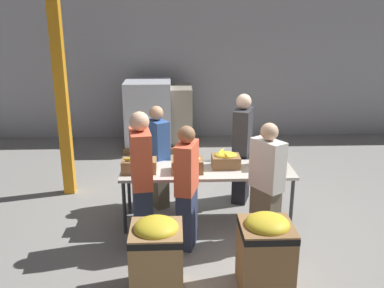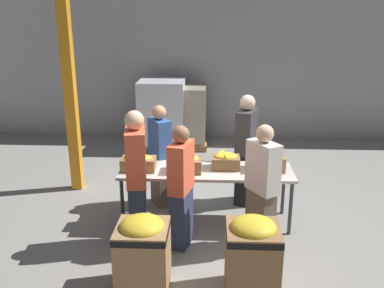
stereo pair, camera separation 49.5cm
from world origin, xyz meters
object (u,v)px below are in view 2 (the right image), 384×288
object	(u,v)px
banana_box_0	(138,162)
banana_box_2	(226,161)
pallet_stack_1	(184,117)
sorting_table	(206,174)
volunteer_1	(137,180)
banana_box_3	(268,161)
banana_box_1	(186,163)
volunteer_2	(181,188)
support_pillar	(68,69)
volunteer_0	(246,151)
donation_bin_0	(143,252)
pallet_stack_0	(162,114)
volunteer_4	(160,156)
donation_bin_1	(252,254)
volunteer_3	(262,188)

from	to	relation	value
banana_box_0	banana_box_2	xyz separation A→B (m)	(1.19, 0.13, -0.00)
pallet_stack_1	sorting_table	bearing A→B (deg)	-81.43
volunteer_1	banana_box_3	bearing A→B (deg)	-77.48
banana_box_1	volunteer_1	bearing A→B (deg)	-135.99
volunteer_2	support_pillar	bearing A→B (deg)	62.62
volunteer_0	pallet_stack_1	xyz separation A→B (m)	(-1.11, 2.86, -0.20)
volunteer_2	volunteer_1	bearing A→B (deg)	103.52
donation_bin_0	pallet_stack_0	xyz separation A→B (m)	(-0.36, 4.98, 0.26)
sorting_table	banana_box_2	world-z (taller)	banana_box_2
banana_box_2	sorting_table	bearing A→B (deg)	-163.54
volunteer_1	volunteer_4	distance (m)	1.19
volunteer_2	sorting_table	bearing A→B (deg)	-9.88
banana_box_3	donation_bin_0	bearing A→B (deg)	-132.81
banana_box_0	banana_box_1	xyz separation A→B (m)	(0.65, -0.02, 0.00)
banana_box_1	pallet_stack_0	distance (m)	3.58
banana_box_3	volunteer_2	world-z (taller)	volunteer_2
banana_box_3	donation_bin_1	xyz separation A→B (m)	(-0.34, -1.60, -0.46)
banana_box_2	volunteer_2	xyz separation A→B (m)	(-0.56, -0.72, -0.11)
donation_bin_1	pallet_stack_1	bearing A→B (deg)	101.52
banana_box_2	banana_box_1	bearing A→B (deg)	-164.75
banana_box_1	volunteer_2	size ratio (longest dim) A/B	0.27
sorting_table	donation_bin_1	xyz separation A→B (m)	(0.50, -1.56, -0.27)
banana_box_1	support_pillar	distance (m)	2.48
volunteer_1	pallet_stack_1	size ratio (longest dim) A/B	1.34
banana_box_0	banana_box_1	size ratio (longest dim) A/B	1.09
volunteer_3	support_pillar	world-z (taller)	support_pillar
pallet_stack_0	pallet_stack_1	bearing A→B (deg)	13.09
donation_bin_1	support_pillar	world-z (taller)	support_pillar
donation_bin_0	banana_box_3	bearing A→B (deg)	47.19
volunteer_2	banana_box_0	bearing A→B (deg)	62.26
volunteer_0	pallet_stack_0	xyz separation A→B (m)	(-1.58, 2.75, -0.13)
volunteer_0	banana_box_1	bearing A→B (deg)	-30.04
banana_box_0	pallet_stack_1	world-z (taller)	pallet_stack_1
pallet_stack_0	volunteer_4	bearing A→B (deg)	-84.12
banana_box_2	donation_bin_1	world-z (taller)	banana_box_2
banana_box_0	pallet_stack_1	xyz separation A→B (m)	(0.39, 3.59, -0.25)
volunteer_0	pallet_stack_0	world-z (taller)	volunteer_0
volunteer_0	donation_bin_1	bearing A→B (deg)	17.12
banana_box_0	volunteer_1	bearing A→B (deg)	-82.33
banana_box_1	volunteer_2	bearing A→B (deg)	-92.22
banana_box_1	volunteer_4	xyz separation A→B (m)	(-0.42, 0.62, -0.13)
sorting_table	banana_box_2	xyz separation A→B (m)	(0.26, 0.08, 0.17)
sorting_table	banana_box_0	bearing A→B (deg)	-176.62
banana_box_1	support_pillar	world-z (taller)	support_pillar
banana_box_1	volunteer_0	world-z (taller)	volunteer_0
support_pillar	volunteer_2	bearing A→B (deg)	-42.69
support_pillar	volunteer_1	bearing A→B (deg)	-52.28
banana_box_2	banana_box_3	world-z (taller)	banana_box_3
donation_bin_0	pallet_stack_1	size ratio (longest dim) A/B	0.65
banana_box_3	support_pillar	distance (m)	3.37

